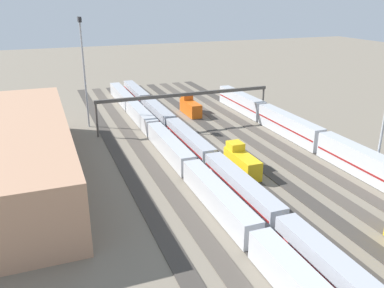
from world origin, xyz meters
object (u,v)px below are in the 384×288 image
train_on_track_3 (190,107)px  light_mast_1 (83,59)px  train_on_track_6 (170,147)px  train_on_track_0 (289,126)px  maintenance_shed (5,154)px  train_on_track_5 (189,141)px  signal_gantry (186,97)px  train_on_track_4 (241,162)px

train_on_track_3 → light_mast_1: size_ratio=0.37×
train_on_track_6 → light_mast_1: light_mast_1 is taller
train_on_track_0 → train_on_track_3: same height
train_on_track_6 → maintenance_shed: maintenance_shed is taller
train_on_track_5 → light_mast_1: bearing=36.6°
signal_gantry → maintenance_shed: (-18.49, 40.78, -2.57)m
signal_gantry → train_on_track_6: bearing=150.1°
maintenance_shed → light_mast_1: bearing=-33.0°
train_on_track_5 → light_mast_1: (24.31, 18.05, 15.08)m
train_on_track_4 → train_on_track_3: bearing=-7.1°
train_on_track_6 → train_on_track_0: size_ratio=1.68×
train_on_track_4 → signal_gantry: signal_gantry is taller
train_on_track_6 → maintenance_shed: 30.97m
train_on_track_5 → maintenance_shed: size_ratio=2.09×
train_on_track_5 → maintenance_shed: 36.05m
signal_gantry → train_on_track_5: bearing=162.1°
light_mast_1 → maintenance_shed: bearing=147.0°
train_on_track_3 → train_on_track_4: bearing=172.9°
train_on_track_5 → train_on_track_4: train_on_track_4 is taller
train_on_track_0 → train_on_track_4: size_ratio=7.14×
train_on_track_6 → signal_gantry: 20.88m
train_on_track_6 → train_on_track_3: (27.52, -15.00, 0.14)m
signal_gantry → maintenance_shed: maintenance_shed is taller
train_on_track_6 → light_mast_1: bearing=26.5°
train_on_track_0 → train_on_track_4: 24.70m
train_on_track_4 → light_mast_1: bearing=30.5°
train_on_track_4 → train_on_track_0: bearing=-54.1°
train_on_track_6 → signal_gantry: signal_gantry is taller
train_on_track_6 → train_on_track_5: (1.91, -5.00, -0.01)m
light_mast_1 → maintenance_shed: light_mast_1 is taller
train_on_track_3 → signal_gantry: signal_gantry is taller
train_on_track_5 → light_mast_1: size_ratio=4.48×
train_on_track_4 → light_mast_1: light_mast_1 is taller
train_on_track_5 → train_on_track_0: (-0.29, -25.00, 0.59)m
train_on_track_6 → light_mast_1: 32.94m
train_on_track_5 → train_on_track_0: 25.01m
light_mast_1 → train_on_track_6: bearing=-153.5°
train_on_track_0 → train_on_track_4: (-14.49, 20.00, -0.45)m
train_on_track_0 → light_mast_1: 51.66m
train_on_track_6 → train_on_track_0: (1.61, -30.00, 0.59)m
train_on_track_6 → maintenance_shed: size_ratio=2.09×
train_on_track_0 → light_mast_1: light_mast_1 is taller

